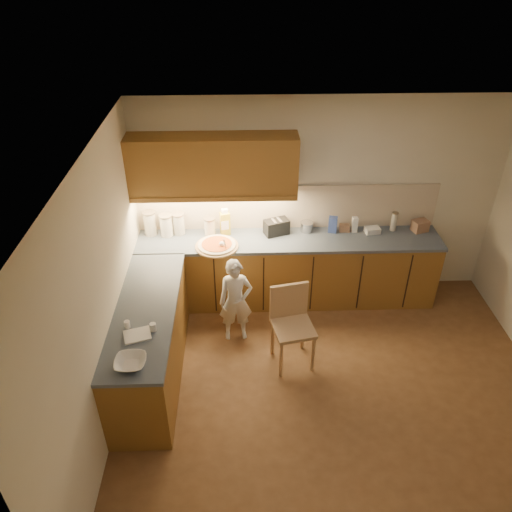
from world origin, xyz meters
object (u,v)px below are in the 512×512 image
pizza_on_board (217,246)px  oil_jug (225,223)px  child (236,301)px  toaster (276,227)px  wooden_chair (291,320)px

pizza_on_board → oil_jug: 0.35m
child → toaster: (0.52, 0.85, 0.48)m
oil_jug → toaster: (0.64, -0.01, -0.07)m
child → toaster: toaster is taller
child → wooden_chair: child is taller
oil_jug → toaster: bearing=-0.8°
oil_jug → toaster: oil_jug is taller
child → wooden_chair: size_ratio=1.13×
child → wooden_chair: (0.61, -0.37, 0.01)m
oil_jug → toaster: size_ratio=1.05×
toaster → child: bearing=-141.2°
pizza_on_board → wooden_chair: 1.31m
pizza_on_board → wooden_chair: (0.83, -0.93, -0.39)m
pizza_on_board → child: (0.22, -0.56, -0.41)m
wooden_chair → toaster: bearing=82.7°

